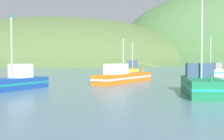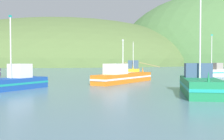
% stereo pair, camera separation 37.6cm
% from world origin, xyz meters
% --- Properties ---
extents(hill_mid_left, '(161.07, 128.85, 50.66)m').
position_xyz_m(hill_mid_left, '(10.88, 163.18, 0.00)').
color(hill_mid_left, '#516B38').
rests_on(hill_mid_left, ground).
extents(hill_far_left, '(113.37, 90.70, 80.05)m').
position_xyz_m(hill_far_left, '(90.74, 141.56, 0.00)').
color(hill_far_left, '#47703D').
rests_on(hill_far_left, ground).
extents(fishing_boat_yellow, '(8.62, 6.87, 6.00)m').
position_xyz_m(fishing_boat_yellow, '(4.03, 46.01, 0.81)').
color(fishing_boat_yellow, gold).
rests_on(fishing_boat_yellow, ground).
extents(fishing_boat_green, '(5.98, 8.53, 7.89)m').
position_xyz_m(fishing_boat_green, '(-1.29, 18.44, 0.80)').
color(fishing_boat_green, '#197A47').
rests_on(fishing_boat_green, ground).
extents(fishing_boat_white, '(6.43, 3.34, 6.97)m').
position_xyz_m(fishing_boat_white, '(16.21, 40.05, 0.72)').
color(fishing_boat_white, white).
rests_on(fishing_boat_white, ground).
extents(fishing_boat_blue, '(7.24, 7.12, 6.78)m').
position_xyz_m(fishing_boat_blue, '(-15.62, 26.78, 0.69)').
color(fishing_boat_blue, '#19479E').
rests_on(fishing_boat_blue, ground).
extents(fishing_boat_orange, '(9.76, 8.71, 5.15)m').
position_xyz_m(fishing_boat_orange, '(-3.18, 31.26, 0.75)').
color(fishing_boat_orange, orange).
rests_on(fishing_boat_orange, ground).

